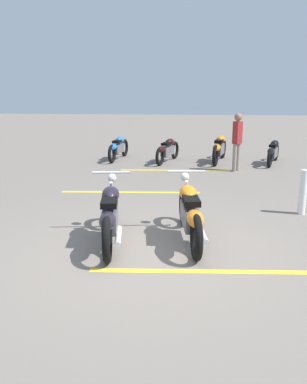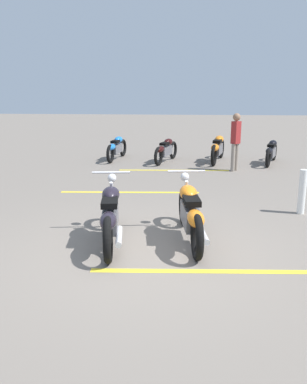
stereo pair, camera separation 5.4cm
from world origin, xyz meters
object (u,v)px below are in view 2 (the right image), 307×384
object	(u,v)px
motorcycle_row_far_left	(271,152)
motorcycle_row_right	(116,148)
motorcycle_bright_foreground	(190,213)
motorcycle_dark_foreground	(111,215)
motorcycle_row_center	(166,150)
bystander_near_row	(236,139)
motorcycle_row_left	(218,148)
bollard_post	(302,192)

from	to	relation	value
motorcycle_row_far_left	motorcycle_row_right	bearing A→B (deg)	104.56
motorcycle_bright_foreground	motorcycle_dark_foreground	world-z (taller)	same
motorcycle_row_center	bystander_near_row	size ratio (longest dim) A/B	1.15
motorcycle_row_far_left	motorcycle_dark_foreground	bearing A→B (deg)	170.65
motorcycle_row_left	bystander_near_row	size ratio (longest dim) A/B	1.31
motorcycle_row_left	bollard_post	xyz separation A→B (m)	(-5.46, -1.23, -0.02)
motorcycle_bright_foreground	motorcycle_row_center	xyz separation A→B (m)	(6.93, 0.75, -0.06)
motorcycle_row_far_left	bystander_near_row	distance (m)	1.81
motorcycle_bright_foreground	bystander_near_row	xyz separation A→B (m)	(5.71, -1.31, 0.46)
motorcycle_row_right	bollard_post	world-z (taller)	bollard_post
motorcycle_row_center	motorcycle_row_right	size ratio (longest dim) A/B	0.96
motorcycle_dark_foreground	motorcycle_row_center	bearing A→B (deg)	-11.46
motorcycle_dark_foreground	motorcycle_row_center	size ratio (longest dim) A/B	1.17
bystander_near_row	bollard_post	size ratio (longest dim) A/B	1.91
motorcycle_bright_foreground	bystander_near_row	size ratio (longest dim) A/B	1.35
motorcycle_dark_foreground	motorcycle_row_left	world-z (taller)	motorcycle_dark_foreground
motorcycle_row_far_left	bollard_post	world-z (taller)	bollard_post
motorcycle_row_center	bollard_post	distance (m)	6.03
motorcycle_row_center	motorcycle_row_right	distance (m)	1.69
motorcycle_row_right	bystander_near_row	size ratio (longest dim) A/B	1.20
motorcycle_bright_foreground	motorcycle_row_far_left	bearing A→B (deg)	-27.92
motorcycle_row_far_left	motorcycle_row_right	xyz separation A→B (m)	(0.37, 4.98, 0.01)
motorcycle_row_left	motorcycle_row_right	xyz separation A→B (m)	(0.17, 3.32, -0.04)
bollard_post	motorcycle_row_center	bearing A→B (deg)	28.67
bystander_near_row	bollard_post	bearing A→B (deg)	-36.30
motorcycle_row_center	motorcycle_row_right	world-z (taller)	motorcycle_row_right
motorcycle_row_right	motorcycle_row_left	bearing A→B (deg)	-84.85
bystander_near_row	motorcycle_row_right	bearing A→B (deg)	-160.64
motorcycle_row_center	bystander_near_row	xyz separation A→B (m)	(-1.22, -2.06, 0.52)
motorcycle_dark_foreground	bystander_near_row	xyz separation A→B (m)	(5.90, -2.54, 0.46)
motorcycle_bright_foreground	bystander_near_row	world-z (taller)	bystander_near_row
bystander_near_row	bollard_post	distance (m)	4.18
motorcycle_row_right	motorcycle_row_far_left	bearing A→B (deg)	-86.20
bystander_near_row	motorcycle_dark_foreground	bearing A→B (deg)	-71.12
motorcycle_bright_foreground	motorcycle_row_left	world-z (taller)	motorcycle_bright_foreground
motorcycle_dark_foreground	bollard_post	size ratio (longest dim) A/B	2.57
motorcycle_row_left	bollard_post	bearing A→B (deg)	-154.49
motorcycle_row_left	motorcycle_row_center	xyz separation A→B (m)	(-0.17, 1.67, -0.05)
motorcycle_dark_foreground	motorcycle_row_left	xyz separation A→B (m)	(7.29, -2.14, -0.01)
motorcycle_bright_foreground	motorcycle_row_right	bearing A→B (deg)	10.85
motorcycle_bright_foreground	bollard_post	size ratio (longest dim) A/B	2.57
motorcycle_row_left	bystander_near_row	world-z (taller)	bystander_near_row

